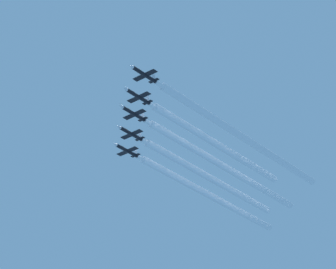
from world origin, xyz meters
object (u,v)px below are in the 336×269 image
(jet_second_echelon, at_px, (137,96))
(jet_fifth_echelon, at_px, (126,150))
(jet_third_echelon, at_px, (133,113))
(jet_fourth_echelon, at_px, (130,133))
(jet_lead, at_px, (143,74))

(jet_second_echelon, height_order, jet_fifth_echelon, jet_second_echelon)
(jet_second_echelon, distance_m, jet_fifth_echelon, 29.56)
(jet_third_echelon, distance_m, jet_fourth_echelon, 10.51)
(jet_second_echelon, distance_m, jet_third_echelon, 8.82)
(jet_fifth_echelon, bearing_deg, jet_third_echelon, 138.32)
(jet_fourth_echelon, height_order, jet_fifth_echelon, jet_fourth_echelon)
(jet_fourth_echelon, bearing_deg, jet_fifth_echelon, -40.17)
(jet_second_echelon, xyz_separation_m, jet_fifth_echelon, (22.23, -19.29, -2.72))
(jet_second_echelon, bearing_deg, jet_fourth_echelon, -41.37)
(jet_second_echelon, bearing_deg, jet_fifth_echelon, -40.95)
(jet_second_echelon, xyz_separation_m, jet_third_echelon, (6.80, -5.55, -0.86))
(jet_fifth_echelon, bearing_deg, jet_fourth_echelon, 139.83)
(jet_second_echelon, height_order, jet_fourth_echelon, jet_second_echelon)
(jet_third_echelon, bearing_deg, jet_fifth_echelon, -41.68)
(jet_second_echelon, bearing_deg, jet_lead, 141.88)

